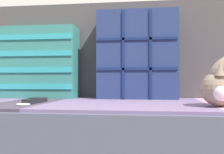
# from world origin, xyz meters

# --- Properties ---
(couch) EXTENTS (2.13, 0.79, 0.41)m
(couch) POSITION_xyz_m (-0.00, 0.16, 0.20)
(couch) COLOR brown
(couch) RESTS_ON ground_plane
(sofa_backrest) EXTENTS (2.09, 0.14, 0.49)m
(sofa_backrest) POSITION_xyz_m (0.00, 0.48, 0.65)
(sofa_backrest) COLOR #474242
(sofa_backrest) RESTS_ON couch
(throw_pillow_quilted) EXTENTS (0.38, 0.14, 0.42)m
(throw_pillow_quilted) POSITION_xyz_m (0.13, 0.33, 0.62)
(throw_pillow_quilted) COLOR navy
(throw_pillow_quilted) RESTS_ON couch
(throw_pillow_striped) EXTENTS (0.40, 0.14, 0.35)m
(throw_pillow_striped) POSITION_xyz_m (-0.37, 0.33, 0.59)
(throw_pillow_striped) COLOR #337A70
(throw_pillow_striped) RESTS_ON couch
(game_remote_near) EXTENTS (0.05, 0.20, 0.02)m
(game_remote_near) POSITION_xyz_m (-0.25, 0.02, 0.42)
(game_remote_near) COLOR black
(game_remote_near) RESTS_ON couch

